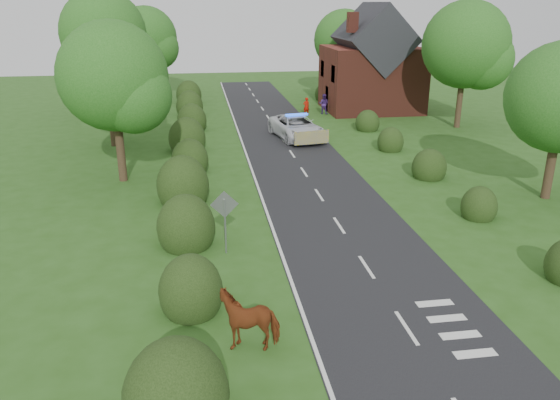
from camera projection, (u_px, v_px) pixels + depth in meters
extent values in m
plane|color=#2A5318|center=(366.00, 267.00, 19.90)|extent=(120.00, 120.00, 0.00)
cube|color=black|center=(295.00, 158.00, 33.84)|extent=(6.00, 70.00, 0.02)
cube|color=white|center=(406.00, 328.00, 16.18)|extent=(0.12, 1.80, 0.01)
cube|color=white|center=(367.00, 267.00, 19.89)|extent=(0.12, 1.80, 0.01)
cube|color=white|center=(339.00, 225.00, 23.61)|extent=(0.12, 1.80, 0.01)
cube|color=white|center=(319.00, 195.00, 27.33)|extent=(0.12, 1.80, 0.01)
cube|color=white|center=(304.00, 172.00, 31.05)|extent=(0.12, 1.80, 0.01)
cube|color=white|center=(292.00, 154.00, 34.77)|extent=(0.12, 1.80, 0.01)
cube|color=white|center=(283.00, 139.00, 38.49)|extent=(0.12, 1.80, 0.01)
cube|color=white|center=(275.00, 127.00, 42.21)|extent=(0.12, 1.80, 0.01)
cube|color=white|center=(268.00, 117.00, 45.92)|extent=(0.12, 1.80, 0.01)
cube|color=white|center=(262.00, 109.00, 49.64)|extent=(0.12, 1.80, 0.01)
cube|color=white|center=(257.00, 101.00, 53.36)|extent=(0.12, 1.80, 0.01)
cube|color=white|center=(253.00, 95.00, 57.08)|extent=(0.12, 1.80, 0.01)
cube|color=white|center=(250.00, 89.00, 60.80)|extent=(0.12, 1.80, 0.01)
cube|color=white|center=(246.00, 84.00, 64.52)|extent=(0.12, 1.80, 0.01)
cube|color=white|center=(248.00, 160.00, 33.43)|extent=(0.12, 70.00, 0.01)
cube|color=white|center=(475.00, 354.00, 14.98)|extent=(1.20, 0.35, 0.01)
cube|color=white|center=(460.00, 335.00, 15.81)|extent=(1.20, 0.35, 0.01)
cube|color=white|center=(447.00, 318.00, 16.65)|extent=(1.20, 0.35, 0.01)
cube|color=white|center=(435.00, 303.00, 17.49)|extent=(1.20, 0.35, 0.01)
ellipsoid|color=black|center=(176.00, 398.00, 12.21)|extent=(2.40, 2.52, 2.80)
ellipsoid|color=black|center=(191.00, 291.00, 16.93)|extent=(2.00, 2.10, 2.40)
ellipsoid|color=black|center=(186.00, 227.00, 21.53)|extent=(2.30, 2.41, 2.70)
ellipsoid|color=black|center=(183.00, 186.00, 26.12)|extent=(2.50, 2.62, 3.00)
ellipsoid|color=black|center=(190.00, 161.00, 30.86)|extent=(2.10, 2.20, 2.50)
ellipsoid|color=black|center=(187.00, 139.00, 35.45)|extent=(2.40, 2.52, 2.80)
ellipsoid|color=black|center=(192.00, 121.00, 41.09)|extent=(2.20, 2.31, 2.60)
ellipsoid|color=black|center=(190.00, 106.00, 46.63)|extent=(2.30, 2.41, 2.70)
ellipsoid|color=black|center=(189.00, 95.00, 52.18)|extent=(2.40, 2.52, 2.80)
ellipsoid|color=black|center=(479.00, 207.00, 24.34)|extent=(1.60, 1.68, 1.90)
ellipsoid|color=black|center=(429.00, 168.00, 29.93)|extent=(1.90, 2.00, 2.10)
ellipsoid|color=black|center=(390.00, 142.00, 35.50)|extent=(1.70, 1.78, 2.00)
ellipsoid|color=black|center=(367.00, 123.00, 41.12)|extent=(1.80, 1.89, 2.00)
ellipsoid|color=black|center=(323.00, 94.00, 54.11)|extent=(1.70, 1.78, 2.00)
cylinder|color=#332316|center=(120.00, 145.00, 28.98)|extent=(0.44, 0.44, 3.96)
sphere|color=#1D5718|center=(113.00, 76.00, 27.75)|extent=(5.60, 5.60, 5.60)
sphere|color=#407D2A|center=(133.00, 95.00, 27.68)|extent=(3.92, 3.92, 3.92)
cylinder|color=#332316|center=(112.00, 118.00, 36.25)|extent=(0.44, 0.44, 3.74)
sphere|color=#1D5718|center=(106.00, 66.00, 35.09)|extent=(5.60, 5.60, 5.60)
sphere|color=#407D2A|center=(122.00, 80.00, 34.99)|extent=(3.92, 3.92, 3.92)
cylinder|color=#332316|center=(109.00, 88.00, 45.14)|extent=(0.44, 0.44, 4.84)
sphere|color=#1D5718|center=(103.00, 33.00, 43.64)|extent=(6.80, 6.80, 6.80)
sphere|color=#407D2A|center=(119.00, 48.00, 43.55)|extent=(4.76, 4.76, 4.76)
cylinder|color=#332316|center=(149.00, 77.00, 54.90)|extent=(0.44, 0.44, 4.18)
sphere|color=#1D5718|center=(146.00, 37.00, 53.61)|extent=(6.00, 6.00, 6.00)
sphere|color=#407D2A|center=(157.00, 48.00, 53.52)|extent=(4.20, 4.20, 4.20)
cylinder|color=#332316|center=(551.00, 164.00, 26.42)|extent=(0.44, 0.44, 3.52)
cylinder|color=#332316|center=(460.00, 99.00, 41.57)|extent=(0.44, 0.44, 4.40)
sphere|color=#1D5718|center=(466.00, 44.00, 40.21)|extent=(6.40, 6.40, 6.40)
sphere|color=#407D2A|center=(483.00, 59.00, 40.11)|extent=(4.48, 4.48, 4.48)
cylinder|color=#332316|center=(342.00, 77.00, 55.82)|extent=(0.44, 0.44, 3.96)
sphere|color=#1D5718|center=(344.00, 40.00, 54.59)|extent=(6.00, 6.00, 6.00)
sphere|color=#407D2A|center=(355.00, 50.00, 54.49)|extent=(4.20, 4.20, 4.20)
cylinder|color=gray|center=(225.00, 227.00, 20.69)|extent=(0.08, 0.08, 2.20)
cube|color=gray|center=(224.00, 204.00, 20.38)|extent=(1.06, 0.04, 1.06)
cube|color=maroon|center=(371.00, 79.00, 48.19)|extent=(8.00, 7.00, 5.50)
cube|color=black|center=(374.00, 38.00, 47.01)|extent=(5.94, 7.40, 5.94)
cube|color=maroon|center=(353.00, 22.00, 44.32)|extent=(0.80, 0.80, 1.60)
imported|color=brown|center=(250.00, 321.00, 15.28)|extent=(2.06, 1.21, 1.41)
imported|color=silver|center=(296.00, 127.00, 38.54)|extent=(3.65, 6.21, 1.62)
cube|color=yellow|center=(312.00, 138.00, 35.94)|extent=(2.40, 0.48, 0.89)
cube|color=blue|center=(297.00, 115.00, 38.24)|extent=(1.64, 0.55, 0.14)
imported|color=#AD1206|center=(306.00, 107.00, 46.47)|extent=(0.62, 0.47, 1.53)
imported|color=#42246D|center=(324.00, 104.00, 47.07)|extent=(1.05, 0.97, 1.73)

